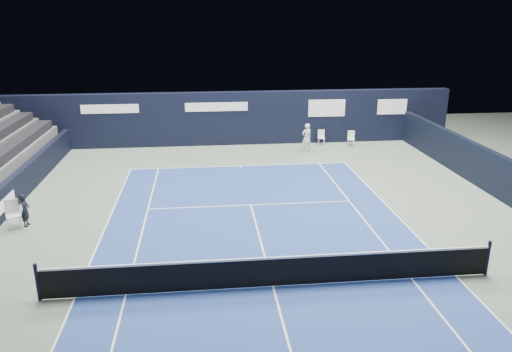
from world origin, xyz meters
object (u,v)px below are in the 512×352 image
at_px(folding_chair_back_a, 321,135).
at_px(tennis_player, 307,138).
at_px(folding_chair_back_b, 351,137).
at_px(line_judge_chair, 12,212).
at_px(tennis_net, 273,271).

relative_size(folding_chair_back_a, tennis_player, 0.55).
xyz_separation_m(folding_chair_back_a, folding_chair_back_b, (1.65, -0.57, -0.08)).
bearing_deg(line_judge_chair, tennis_net, -53.77).
height_order(folding_chair_back_b, tennis_net, tennis_net).
xyz_separation_m(folding_chair_back_b, tennis_net, (-6.80, -15.26, -0.00)).
relative_size(folding_chair_back_a, tennis_net, 0.07).
relative_size(folding_chair_back_a, line_judge_chair, 0.83).
xyz_separation_m(folding_chair_back_a, line_judge_chair, (-13.91, -10.72, 0.01)).
distance_m(folding_chair_back_b, tennis_player, 3.05).
relative_size(folding_chair_back_b, tennis_net, 0.07).
xyz_separation_m(folding_chair_back_a, tennis_player, (-1.22, -1.57, 0.22)).
distance_m(line_judge_chair, tennis_net, 10.15).
relative_size(line_judge_chair, tennis_player, 0.66).
height_order(folding_chair_back_a, folding_chair_back_b, folding_chair_back_b).
relative_size(line_judge_chair, tennis_net, 0.08).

